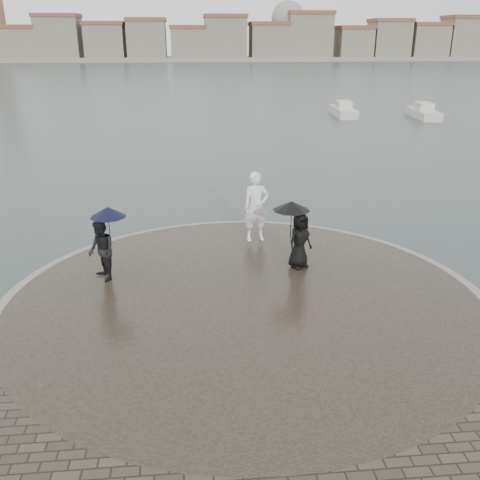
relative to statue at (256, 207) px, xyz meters
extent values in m
plane|color=#2B3835|center=(-0.80, -7.64, -1.49)|extent=(400.00, 400.00, 0.00)
cylinder|color=gray|center=(-0.80, -4.14, -1.33)|extent=(12.50, 12.50, 0.32)
cylinder|color=#2D261E|center=(-0.80, -4.14, -1.31)|extent=(11.90, 11.90, 0.36)
imported|color=white|center=(0.00, 0.00, 0.00)|extent=(0.88, 0.64, 2.26)
imported|color=black|center=(-4.53, -2.64, -0.29)|extent=(0.95, 1.02, 1.68)
cylinder|color=black|center=(-4.28, -2.54, 0.22)|extent=(0.02, 0.02, 0.90)
cone|color=black|center=(-4.28, -2.54, 0.77)|extent=(0.96, 0.96, 0.28)
imported|color=black|center=(0.96, -2.32, -0.32)|extent=(0.94, 0.86, 1.62)
cylinder|color=black|center=(0.71, -2.22, 0.17)|extent=(0.02, 0.02, 0.90)
cone|color=black|center=(0.71, -2.22, 0.69)|extent=(1.06, 1.06, 0.26)
cube|color=gray|center=(-0.80, 155.36, -0.89)|extent=(260.00, 20.00, 1.20)
cube|color=gray|center=(-48.80, 152.36, 3.01)|extent=(10.00, 10.00, 9.00)
cube|color=brown|center=(-48.80, 152.36, 8.01)|extent=(10.60, 10.60, 1.00)
cube|color=gray|center=(-37.80, 152.36, 4.51)|extent=(12.00, 10.00, 12.00)
cube|color=brown|center=(-37.80, 152.36, 11.01)|extent=(12.60, 10.60, 1.00)
cube|color=gray|center=(-24.80, 152.36, 3.51)|extent=(11.00, 10.00, 10.00)
cube|color=brown|center=(-24.80, 152.36, 9.01)|extent=(11.60, 10.60, 1.00)
cube|color=gray|center=(-12.80, 152.36, 4.01)|extent=(11.00, 10.00, 11.00)
cube|color=brown|center=(-12.80, 152.36, 10.01)|extent=(11.60, 10.60, 1.00)
cube|color=gray|center=(-0.80, 152.36, 3.01)|extent=(10.00, 10.00, 9.00)
cube|color=brown|center=(-0.80, 152.36, 8.01)|extent=(10.60, 10.60, 1.00)
cube|color=gray|center=(10.20, 152.36, 4.51)|extent=(12.00, 10.00, 12.00)
cube|color=brown|center=(10.20, 152.36, 11.01)|extent=(12.60, 10.60, 1.00)
cube|color=gray|center=(23.20, 152.36, 3.51)|extent=(11.00, 10.00, 10.00)
cube|color=brown|center=(23.20, 152.36, 9.01)|extent=(11.60, 10.60, 1.00)
cube|color=gray|center=(35.20, 152.36, 5.01)|extent=(13.00, 10.00, 13.00)
cube|color=brown|center=(35.20, 152.36, 12.01)|extent=(13.60, 10.60, 1.00)
cube|color=gray|center=(49.20, 152.36, 3.01)|extent=(10.00, 10.00, 9.00)
cube|color=brown|center=(49.20, 152.36, 8.01)|extent=(10.60, 10.60, 1.00)
cube|color=gray|center=(60.20, 152.36, 4.01)|extent=(11.00, 10.00, 11.00)
cube|color=brown|center=(60.20, 152.36, 10.01)|extent=(11.60, 10.60, 1.00)
cube|color=gray|center=(72.20, 152.36, 3.51)|extent=(11.00, 10.00, 10.00)
cube|color=brown|center=(72.20, 152.36, 9.01)|extent=(11.60, 10.60, 1.00)
cube|color=gray|center=(84.20, 152.36, 4.51)|extent=(12.00, 10.00, 12.00)
cube|color=brown|center=(84.20, 152.36, 11.01)|extent=(12.60, 10.60, 1.00)
sphere|color=gray|center=(29.20, 154.36, 10.51)|extent=(10.00, 10.00, 10.00)
cube|color=beige|center=(11.90, 31.40, -1.24)|extent=(2.03, 5.61, 0.90)
cube|color=beige|center=(11.90, 31.40, -0.64)|extent=(1.35, 2.09, 0.90)
cube|color=beige|center=(18.53, 29.54, -1.24)|extent=(2.14, 5.63, 0.90)
cube|color=beige|center=(18.53, 29.54, -0.64)|extent=(1.39, 2.11, 0.90)
camera|label=1|loc=(-2.13, -16.27, 5.07)|focal=40.00mm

